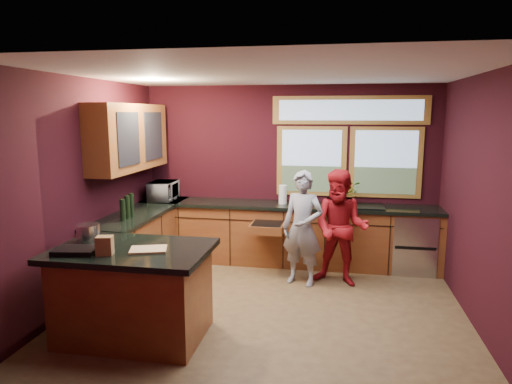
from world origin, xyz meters
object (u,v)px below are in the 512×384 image
(person_red, at_px, (341,228))
(stock_pot, at_px, (89,233))
(island, at_px, (134,292))
(person_grey, at_px, (303,228))
(cutting_board, at_px, (148,250))

(person_red, xyz_separation_m, stock_pot, (-2.62, -1.73, 0.26))
(island, distance_m, stock_pot, 0.80)
(person_red, bearing_deg, island, -124.56)
(island, xyz_separation_m, stock_pot, (-0.55, 0.15, 0.56))
(island, height_order, person_red, person_red)
(person_red, relative_size, stock_pot, 6.47)
(person_grey, height_order, stock_pot, person_grey)
(person_red, bearing_deg, person_grey, -157.79)
(person_grey, distance_m, cutting_board, 2.31)
(person_red, relative_size, cutting_board, 4.43)
(cutting_board, bearing_deg, island, 165.96)
(island, height_order, stock_pot, stock_pot)
(person_grey, bearing_deg, island, -113.43)
(island, relative_size, person_grey, 1.01)
(island, relative_size, person_red, 1.00)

